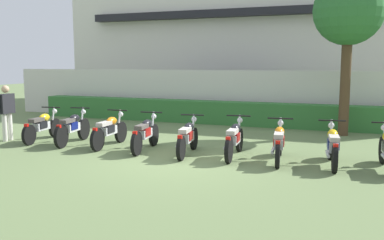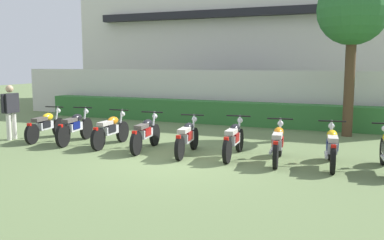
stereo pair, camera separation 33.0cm
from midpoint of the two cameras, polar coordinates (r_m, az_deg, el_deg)
name	(u,v)px [view 2 (the right image)]	position (r m, az deg, el deg)	size (l,w,h in m)	color
ground	(174,160)	(9.91, -1.49, -5.39)	(60.00, 60.00, 0.00)	#607547
building	(290,23)	(23.34, 13.37, 12.53)	(21.93, 6.50, 8.58)	silver
compound_wall	(251,97)	(16.07, 8.52, 3.10)	(20.83, 0.30, 1.95)	silver
hedge_row	(246,114)	(15.45, 7.82, 0.83)	(16.66, 0.70, 0.83)	#337033
parked_car	(223,93)	(18.72, 4.63, 3.67)	(4.61, 2.32, 1.89)	navy
tree_near_inspector	(353,12)	(13.89, 21.39, 13.35)	(2.10, 2.10, 4.86)	#4C3823
motorcycle_in_row_0	(45,125)	(13.01, -18.35, -0.67)	(0.60, 1.89, 0.94)	black
motorcycle_in_row_1	(75,127)	(12.30, -14.68, -0.91)	(0.60, 1.90, 0.97)	black
motorcycle_in_row_2	(111,130)	(11.64, -10.06, -1.30)	(0.60, 1.87, 0.95)	black
motorcycle_in_row_3	(146,133)	(10.97, -5.37, -1.76)	(0.60, 1.87, 0.96)	black
motorcycle_in_row_4	(187,137)	(10.41, 0.25, -2.29)	(0.60, 1.87, 0.94)	black
motorcycle_in_row_5	(234,139)	(10.18, 6.52, -2.53)	(0.60, 1.93, 0.95)	black
motorcycle_in_row_6	(278,143)	(9.85, 12.37, -3.01)	(0.60, 1.87, 0.95)	black
motorcycle_in_row_7	(332,146)	(9.74, 19.14, -3.37)	(0.60, 1.85, 0.96)	black
inspector_person	(10,108)	(13.38, -22.49, 1.52)	(0.22, 0.65, 1.60)	silver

